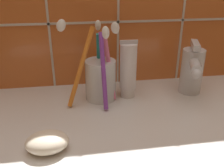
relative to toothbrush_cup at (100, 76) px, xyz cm
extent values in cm
cube|color=silver|center=(3.66, -10.12, -6.17)|extent=(61.63, 37.82, 2.00)
cube|color=beige|center=(3.66, 8.19, 9.68)|extent=(71.63, 0.24, 0.50)
cylinder|color=silver|center=(0.12, 0.20, -0.90)|extent=(6.44, 6.44, 8.55)
cylinder|color=pink|center=(1.85, -0.69, 2.25)|extent=(3.07, 2.64, 14.18)
ellipsoid|color=white|center=(2.91, -1.49, 10.35)|extent=(2.40, 2.26, 2.44)
cylinder|color=teal|center=(0.06, 2.40, 2.00)|extent=(1.25, 3.98, 13.74)
ellipsoid|color=white|center=(0.22, 4.15, 9.84)|extent=(1.48, 2.24, 2.52)
cylinder|color=orange|center=(-3.92, -1.54, 2.84)|extent=(6.60, 4.27, 15.56)
ellipsoid|color=white|center=(-6.99, -3.29, 11.46)|extent=(2.73, 2.31, 2.68)
cylinder|color=purple|center=(0.36, -3.14, 2.36)|extent=(1.20, 5.73, 14.55)
ellipsoid|color=white|center=(0.51, -5.91, 10.53)|extent=(1.42, 2.37, 2.63)
cylinder|color=white|center=(6.02, 0.20, -4.11)|extent=(3.01, 3.01, 2.13)
cylinder|color=white|center=(6.02, 0.20, 1.81)|extent=(3.54, 3.54, 9.70)
cube|color=silver|center=(6.02, 0.20, 7.06)|extent=(3.72, 0.36, 0.80)
cylinder|color=silver|center=(20.55, 0.33, -0.19)|extent=(4.86, 4.86, 9.97)
cylinder|color=silver|center=(19.41, -2.87, 2.60)|extent=(4.33, 7.13, 2.19)
sphere|color=silver|center=(18.28, -6.07, 1.87)|extent=(2.04, 2.04, 2.04)
cube|color=silver|center=(20.55, 0.33, 5.79)|extent=(3.32, 6.12, 1.20)
ellipsoid|color=silver|center=(-9.96, -15.86, -3.73)|extent=(6.64, 5.26, 2.88)
camera|label=1|loc=(-4.90, -48.09, 20.06)|focal=40.00mm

